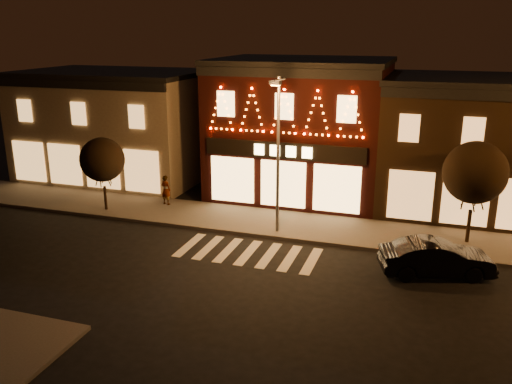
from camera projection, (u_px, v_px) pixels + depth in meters
The scene contains 10 objects.
ground at pixel (215, 291), 21.36m from camera, with size 120.00×120.00×0.00m, color black.
sidewalk_far at pixel (310, 227), 28.01m from camera, with size 44.00×4.00×0.15m, color #47423D.
building_left at pixel (116, 125), 36.90m from camera, with size 12.20×8.28×7.30m.
building_pulp at pixel (301, 128), 32.85m from camera, with size 10.20×8.34×8.30m.
building_right_a at pixel (466, 144), 30.13m from camera, with size 9.20×8.28×7.50m.
streetlamp_mid at pixel (278, 144), 25.76m from camera, with size 0.61×1.76×7.69m.
tree_left at pixel (102, 160), 29.73m from camera, with size 2.46×2.46×4.12m.
tree_right at pixel (475, 173), 24.91m from camera, with size 2.93×2.93×4.90m.
dark_sedan at pixel (436, 258), 22.52m from camera, with size 1.62×4.64×1.53m, color black.
pedestrian at pixel (166, 190), 31.17m from camera, with size 0.64×0.42×1.74m, color gray.
Camera 1 is at (7.57, -17.82, 9.97)m, focal length 37.80 mm.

